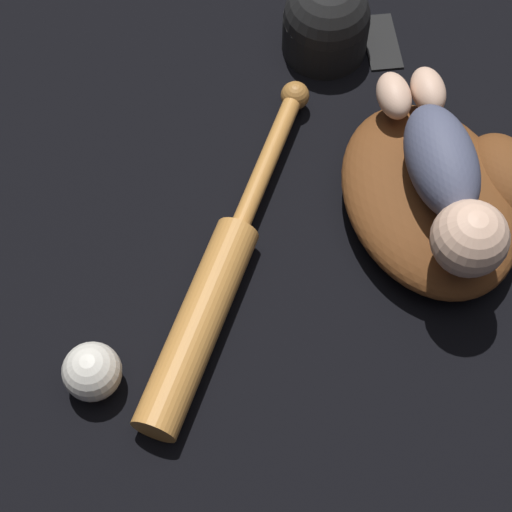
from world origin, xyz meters
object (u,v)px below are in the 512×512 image
baseball_glove (441,193)px  baseball_cap (327,23)px  baseball_bat (215,286)px  baseball (92,372)px  baby_figure (446,176)px

baseball_glove → baseball_cap: size_ratio=1.71×
baseball_bat → baseball: (0.09, -0.18, 0.01)m
baby_figure → baseball: 0.53m
baby_figure → baseball_cap: baby_figure is taller
baseball_glove → baseball_bat: bearing=-79.1°
baseball → baseball_cap: bearing=138.0°
baseball_glove → baseball: (0.16, -0.53, -0.01)m
baseball_cap → baseball_glove: bearing=13.2°
baby_figure → baseball_cap: bearing=-170.8°
baseball_cap → baseball_bat: bearing=-33.3°
baseball_bat → baseball: 0.20m
baseball_glove → baseball_bat: baseball_glove is taller
baseball_glove → baseball_bat: size_ratio=0.66×
baseball_glove → baseball: 0.55m
baseball_bat → baseball_cap: bearing=146.7°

